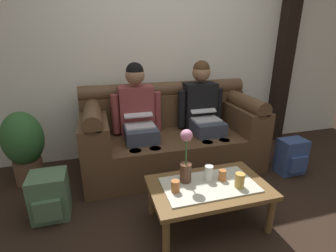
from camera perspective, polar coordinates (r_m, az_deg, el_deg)
ground_plane at (r=2.25m, az=9.96°, el=-22.14°), size 14.00×14.00×0.00m
back_wall_patterned at (r=3.28m, az=-1.97°, el=19.06°), size 6.00×0.12×2.90m
timber_pillar at (r=3.98m, az=25.08°, el=17.45°), size 0.20×0.20×2.90m
couch at (r=2.98m, az=0.76°, el=-2.19°), size 2.00×0.88×0.96m
person_left at (r=2.80m, az=-6.77°, el=2.38°), size 0.56×0.67×1.22m
person_right at (r=3.01m, az=7.85°, el=3.57°), size 0.56×0.67×1.22m
coffee_table at (r=2.13m, az=9.17°, el=-13.99°), size 0.95×0.58×0.37m
flower_vase at (r=2.02m, az=4.06°, el=-7.45°), size 0.09×0.09×0.45m
cup_near_left at (r=2.09m, az=15.83°, el=-11.66°), size 0.07×0.07×0.11m
cup_near_right at (r=2.15m, az=12.13°, el=-10.75°), size 0.06×0.06×0.09m
cup_far_center at (r=1.97m, az=1.67°, el=-13.37°), size 0.07×0.07×0.09m
cup_far_left at (r=2.12m, az=9.16°, el=-10.43°), size 0.07×0.07×0.13m
backpack_left at (r=2.45m, az=-25.07°, el=-14.11°), size 0.30×0.32×0.40m
backpack_right at (r=3.19m, az=26.04°, el=-6.25°), size 0.29×0.25×0.40m
potted_plant at (r=2.99m, az=-29.69°, el=-3.69°), size 0.40×0.40×0.78m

